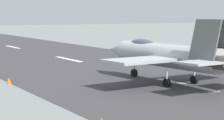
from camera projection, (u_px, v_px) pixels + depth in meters
name	position (u px, v px, depth m)	size (l,w,h in m)	color
ground_plane	(183.00, 84.00, 38.78)	(400.00, 400.00, 0.00)	gray
runway_strip	(183.00, 84.00, 38.77)	(240.00, 26.00, 0.02)	#3A383B
fighter_jet	(166.00, 55.00, 39.37)	(16.82, 13.58, 5.71)	#AAAEAF
marker_cone_mid	(9.00, 81.00, 38.99)	(0.44, 0.44, 0.55)	orange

